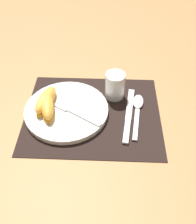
% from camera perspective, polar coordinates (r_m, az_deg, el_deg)
% --- Properties ---
extents(ground_plane, '(3.00, 3.00, 0.00)m').
position_cam_1_polar(ground_plane, '(0.81, -1.16, -0.38)').
color(ground_plane, '#A37547').
extents(placemat, '(0.42, 0.34, 0.00)m').
position_cam_1_polar(placemat, '(0.81, -1.17, -0.28)').
color(placemat, black).
rests_on(placemat, ground_plane).
extents(plate, '(0.26, 0.26, 0.02)m').
position_cam_1_polar(plate, '(0.81, -6.87, 0.30)').
color(plate, white).
rests_on(plate, placemat).
extents(juice_glass, '(0.06, 0.06, 0.09)m').
position_cam_1_polar(juice_glass, '(0.84, 3.68, 5.48)').
color(juice_glass, silver).
rests_on(juice_glass, placemat).
extents(knife, '(0.05, 0.23, 0.01)m').
position_cam_1_polar(knife, '(0.81, 6.67, -0.77)').
color(knife, silver).
rests_on(knife, placemat).
extents(spoon, '(0.05, 0.19, 0.01)m').
position_cam_1_polar(spoon, '(0.83, 8.62, 1.04)').
color(spoon, silver).
rests_on(spoon, placemat).
extents(fork, '(0.17, 0.12, 0.00)m').
position_cam_1_polar(fork, '(0.80, -6.06, 0.44)').
color(fork, silver).
rests_on(fork, plate).
extents(citrus_wedge_0, '(0.07, 0.13, 0.05)m').
position_cam_1_polar(citrus_wedge_0, '(0.82, -11.27, 2.46)').
color(citrus_wedge_0, '#F7C656').
rests_on(citrus_wedge_0, plate).
extents(citrus_wedge_1, '(0.07, 0.13, 0.05)m').
position_cam_1_polar(citrus_wedge_1, '(0.80, -11.02, 1.45)').
color(citrus_wedge_1, '#F7C656').
rests_on(citrus_wedge_1, plate).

